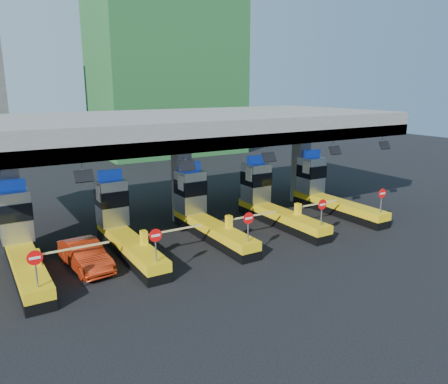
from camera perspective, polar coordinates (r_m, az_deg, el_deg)
ground at (r=26.41m, az=-2.55°, el=-5.57°), size 120.00×120.00×0.00m
toll_canopy at (r=27.61m, az=-5.58°, el=8.28°), size 28.00×12.09×7.00m
toll_lane_far_left at (r=23.43m, az=-25.03°, el=-5.83°), size 4.43×8.00×4.16m
toll_lane_left at (r=24.36m, az=-13.29°, el=-4.15°), size 4.43×8.00×4.16m
toll_lane_center at (r=26.22m, az=-2.87°, el=-2.51°), size 4.43×8.00×4.16m
toll_lane_right at (r=28.84m, az=5.90°, el=-1.06°), size 4.43×8.00×4.16m
toll_lane_far_right at (r=32.03m, az=13.06°, el=0.15°), size 4.43×8.00×4.16m
bg_building_scaffold at (r=59.20m, az=-7.69°, el=18.72°), size 18.00×12.00×28.00m
red_car at (r=22.49m, az=-17.67°, el=-7.88°), size 1.89×4.29×1.37m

